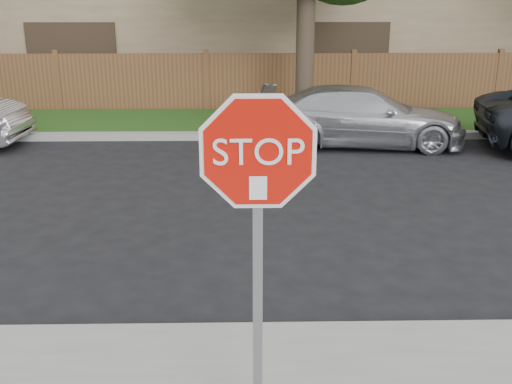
{
  "coord_description": "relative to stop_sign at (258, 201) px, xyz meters",
  "views": [
    {
      "loc": [
        1.02,
        -5.02,
        3.05
      ],
      "look_at": [
        1.1,
        -0.9,
        1.7
      ],
      "focal_mm": 42.0,
      "sensor_mm": 36.0,
      "label": 1
    }
  ],
  "objects": [
    {
      "name": "fence",
      "position": [
        -1.1,
        12.88,
        -1.03
      ],
      "size": [
        70.0,
        0.12,
        1.6
      ],
      "primitive_type": "cube",
      "color": "brown",
      "rests_on": "ground"
    },
    {
      "name": "far_curb",
      "position": [
        -1.1,
        9.63,
        -1.75
      ],
      "size": [
        70.0,
        0.3,
        0.15
      ],
      "primitive_type": "cube",
      "color": "gray",
      "rests_on": "ground"
    },
    {
      "name": "stop_sign",
      "position": [
        0.0,
        0.0,
        0.0
      ],
      "size": [
        1.01,
        0.13,
        2.55
      ],
      "color": "gray",
      "rests_on": "sidewalk_near"
    },
    {
      "name": "sedan_right",
      "position": [
        2.42,
        9.0,
        -1.2
      ],
      "size": [
        4.46,
        2.18,
        1.25
      ],
      "primitive_type": "imported",
      "rotation": [
        0.0,
        0.0,
        1.47
      ],
      "color": "silver",
      "rests_on": "ground"
    },
    {
      "name": "grass_strip",
      "position": [
        -1.1,
        11.28,
        -1.77
      ],
      "size": [
        70.0,
        3.0,
        0.12
      ],
      "primitive_type": "cube",
      "color": "#1E4714",
      "rests_on": "ground"
    },
    {
      "name": "ground",
      "position": [
        -1.1,
        1.48,
        -1.83
      ],
      "size": [
        90.0,
        90.0,
        0.0
      ],
      "primitive_type": "plane",
      "color": "black",
      "rests_on": "ground"
    }
  ]
}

